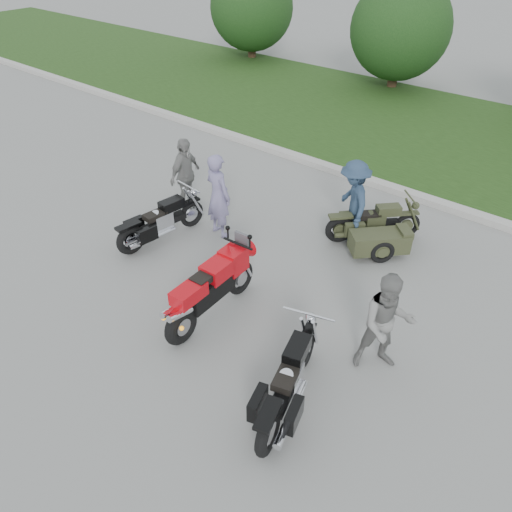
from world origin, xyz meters
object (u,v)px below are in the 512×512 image
Objects in this scene: cruiser_sidecar at (375,234)px; person_grey at (387,324)px; cruiser_right at (287,385)px; person_back at (185,175)px; cruiser_left at (159,223)px; person_stripe at (218,196)px; sportbike_red at (210,289)px; person_denim at (353,201)px.

person_grey is at bearing -16.58° from cruiser_sidecar.
person_back is (-5.18, 3.07, 0.42)m from cruiser_right.
person_back is at bearing 118.55° from cruiser_left.
person_stripe is at bearing 59.87° from cruiser_left.
cruiser_left is 1.16× the size of cruiser_sidecar.
sportbike_red reaches higher than cruiser_left.
person_denim is at bearing 78.97° from sportbike_red.
cruiser_right is 1.74m from person_grey.
cruiser_right is at bearing 154.09° from person_stripe.
sportbike_red is at bearing 156.98° from person_grey.
person_stripe is at bearing 126.55° from sportbike_red.
person_denim is at bearing 93.25° from cruiser_right.
sportbike_red reaches higher than cruiser_right.
cruiser_right is 4.76m from person_denim.
cruiser_right is (2.15, -0.70, -0.18)m from sportbike_red.
person_grey reaches higher than cruiser_right.
cruiser_sidecar is at bearing -141.70° from person_stripe.
person_denim is (0.51, 3.75, 0.25)m from sportbike_red.
person_back is (-4.19, -1.28, 0.49)m from cruiser_sidecar.
person_back reaches higher than cruiser_sidecar.
person_stripe is (-2.89, -1.58, 0.55)m from cruiser_sidecar.
person_stripe reaches higher than cruiser_sidecar.
person_back is (-5.81, 1.49, 0.01)m from person_grey.
person_grey reaches higher than cruiser_sidecar.
sportbike_red is at bearing -15.64° from cruiser_left.
person_stripe is at bearing 127.46° from cruiser_right.
sportbike_red is 2.72m from cruiser_left.
person_stripe is at bearing -108.22° from cruiser_sidecar.
person_denim is (-2.27, 2.87, 0.02)m from person_grey.
person_stripe reaches higher than cruiser_right.
cruiser_right is 1.20× the size of person_stripe.
person_back is (-3.03, 2.37, 0.24)m from sportbike_red.
person_stripe is (-1.73, 2.07, 0.30)m from sportbike_red.
cruiser_left is 1.49m from person_back.
person_grey reaches higher than sportbike_red.
sportbike_red is at bearing 139.50° from person_stripe.
person_grey is 0.98× the size of person_back.
cruiser_right is at bearing -152.41° from person_grey.
person_denim is 1.01× the size of person_back.
person_denim is (2.23, 1.68, -0.05)m from person_stripe.
person_stripe is at bearing -98.57° from person_denim.
cruiser_sidecar is (3.66, 2.61, -0.05)m from cruiser_left.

